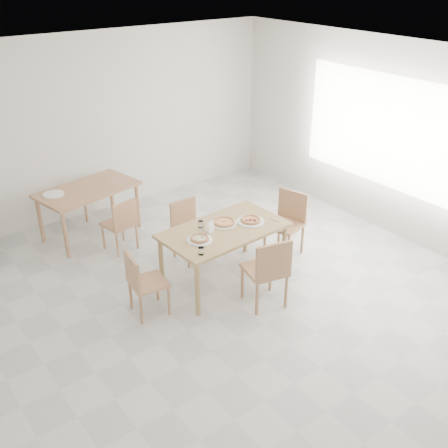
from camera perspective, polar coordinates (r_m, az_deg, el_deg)
room at (r=7.88m, az=18.04°, el=9.30°), size 7.28×7.00×7.00m
main_table at (r=6.49m, az=-0.00°, el=-1.12°), size 1.60×0.97×0.75m
chair_south at (r=6.10m, az=4.84°, el=-4.83°), size 0.54×0.54×0.91m
chair_north at (r=7.14m, az=-3.95°, el=-0.17°), size 0.42×0.42×0.82m
chair_west at (r=6.06m, az=-8.93°, el=-6.07°), size 0.44×0.44×0.80m
chair_east at (r=7.26m, az=6.97°, el=0.58°), size 0.55×0.55×0.90m
plate_margherita at (r=6.55m, az=0.01°, el=0.05°), size 0.33×0.33×0.02m
plate_mushroom at (r=6.19m, az=-2.67°, el=-1.76°), size 0.30×0.30×0.02m
plate_pepperoni at (r=6.62m, az=2.91°, el=0.29°), size 0.35×0.35×0.02m
pizza_margherita at (r=6.54m, az=0.01°, el=0.22°), size 0.30×0.30×0.03m
pizza_mushroom at (r=6.18m, az=-2.68°, el=-1.57°), size 0.25×0.25×0.03m
pizza_pepperoni at (r=6.61m, az=2.92°, el=0.47°), size 0.30×0.30×0.03m
tumbler_a at (r=6.47m, az=-2.55°, el=-0.04°), size 0.07×0.07×0.09m
tumbler_b at (r=5.90m, az=-2.51°, el=-2.95°), size 0.07×0.07×0.09m
napkin_holder at (r=6.34m, az=-1.51°, el=-0.42°), size 0.13×0.10×0.13m
fork_a at (r=6.68m, az=5.53°, el=0.41°), size 0.04×0.18×0.01m
fork_b at (r=6.40m, az=-2.10°, el=-0.75°), size 0.02×0.18×0.01m
second_table at (r=7.87m, az=-14.60°, el=3.19°), size 1.52×1.04×0.75m
chair_back_s at (r=7.40m, az=-11.08°, el=0.25°), size 0.45×0.45×0.79m
chair_back_n at (r=8.51m, az=-16.93°, el=3.63°), size 0.44×0.44×0.88m
plate_empty at (r=7.75m, az=-18.07°, el=3.10°), size 0.29×0.29×0.02m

